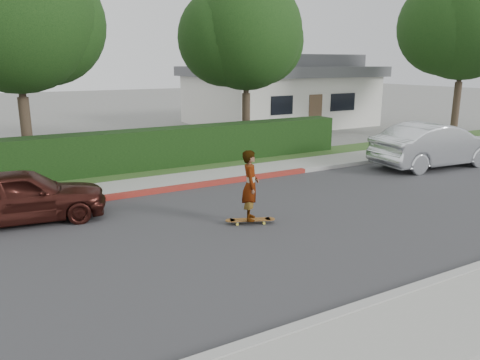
{
  "coord_description": "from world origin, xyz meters",
  "views": [
    {
      "loc": [
        -9.06,
        -8.9,
        3.82
      ],
      "look_at": [
        -3.49,
        0.83,
        1.0
      ],
      "focal_mm": 35.0,
      "sensor_mm": 36.0,
      "label": 1
    }
  ],
  "objects_px": {
    "skateboarder": "(250,185)",
    "car_maroon": "(21,196)",
    "car_silver": "(435,145)",
    "skateboard": "(250,220)"
  },
  "relations": [
    {
      "from": "car_silver",
      "to": "skateboard",
      "type": "bearing_deg",
      "value": 107.72
    },
    {
      "from": "car_maroon",
      "to": "skateboard",
      "type": "bearing_deg",
      "value": -113.56
    },
    {
      "from": "skateboarder",
      "to": "car_silver",
      "type": "height_order",
      "value": "skateboarder"
    },
    {
      "from": "skateboard",
      "to": "car_maroon",
      "type": "bearing_deg",
      "value": 171.77
    },
    {
      "from": "skateboarder",
      "to": "car_maroon",
      "type": "bearing_deg",
      "value": 87.9
    },
    {
      "from": "skateboard",
      "to": "car_maroon",
      "type": "height_order",
      "value": "car_maroon"
    },
    {
      "from": "skateboarder",
      "to": "car_maroon",
      "type": "xyz_separation_m",
      "value": [
        -4.76,
        2.92,
        -0.3
      ]
    },
    {
      "from": "skateboard",
      "to": "car_silver",
      "type": "xyz_separation_m",
      "value": [
        9.33,
        2.11,
        0.72
      ]
    },
    {
      "from": "skateboarder",
      "to": "car_silver",
      "type": "relative_size",
      "value": 0.34
    },
    {
      "from": "skateboard",
      "to": "skateboarder",
      "type": "bearing_deg",
      "value": -163.83
    }
  ]
}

